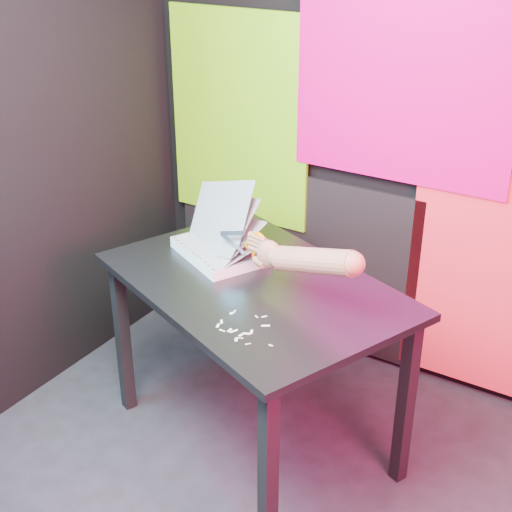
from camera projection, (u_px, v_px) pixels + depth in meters
The scene contains 7 objects.
room at pixel (271, 223), 1.65m from camera, with size 3.01×3.01×2.71m.
backdrop at pixel (467, 192), 2.91m from camera, with size 2.88×0.05×2.08m.
work_table at pixel (254, 304), 2.69m from camera, with size 1.34×1.12×0.75m.
printout_stack at pixel (221, 248), 2.83m from camera, with size 0.44×0.40×0.35m.
scissors at pixel (256, 248), 2.59m from camera, with size 0.24×0.06×0.14m.
hand_forearm at pixel (307, 259), 2.41m from camera, with size 0.49×0.16×0.19m.
paper_clippings at pixel (241, 329), 2.35m from camera, with size 0.23×0.19×0.00m.
Camera 1 is at (0.77, -1.30, 2.02)m, focal length 50.00 mm.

